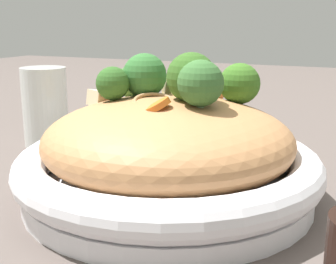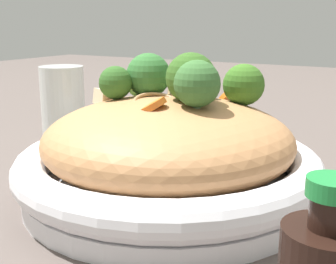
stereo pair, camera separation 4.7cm
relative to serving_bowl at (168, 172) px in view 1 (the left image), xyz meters
name	(u,v)px [view 1 (the left image)]	position (x,y,z in m)	size (l,w,h in m)	color
ground_plane	(168,197)	(0.00, 0.00, -0.03)	(3.00, 3.00, 0.00)	#544A45
serving_bowl	(168,172)	(0.00, 0.00, 0.00)	(0.32, 0.32, 0.06)	white
noodle_heap	(168,140)	(0.00, 0.00, 0.04)	(0.26, 0.26, 0.09)	#B67E4E
broccoli_florets	(174,81)	(0.02, 0.00, 0.09)	(0.15, 0.19, 0.08)	#91B177
carrot_coins	(167,101)	(0.02, 0.01, 0.07)	(0.17, 0.12, 0.03)	orange
zucchini_slices	(170,94)	(0.04, 0.02, 0.08)	(0.05, 0.11, 0.03)	beige
chicken_chunks	(152,93)	(0.04, 0.04, 0.08)	(0.08, 0.12, 0.03)	beige
drinking_glass	(45,107)	(0.12, 0.26, 0.03)	(0.07, 0.07, 0.12)	silver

